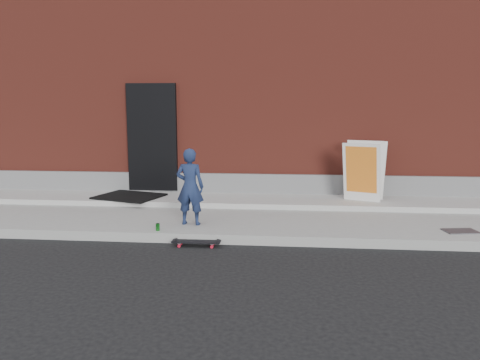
# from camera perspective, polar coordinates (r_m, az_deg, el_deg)

# --- Properties ---
(ground) EXTENTS (80.00, 80.00, 0.00)m
(ground) POSITION_cam_1_polar(r_m,az_deg,el_deg) (7.01, 3.74, -8.03)
(ground) COLOR black
(ground) RESTS_ON ground
(sidewalk) EXTENTS (20.00, 3.00, 0.15)m
(sidewalk) POSITION_cam_1_polar(r_m,az_deg,el_deg) (8.44, 4.07, -4.58)
(sidewalk) COLOR gray
(sidewalk) RESTS_ON ground
(apron) EXTENTS (20.00, 1.20, 0.10)m
(apron) POSITION_cam_1_polar(r_m,az_deg,el_deg) (9.29, 4.22, -2.54)
(apron) COLOR #999893
(apron) RESTS_ON sidewalk
(building) EXTENTS (20.00, 8.10, 5.00)m
(building) POSITION_cam_1_polar(r_m,az_deg,el_deg) (13.71, 4.78, 10.80)
(building) COLOR maroon
(building) RESTS_ON ground
(child) EXTENTS (0.47, 0.33, 1.24)m
(child) POSITION_cam_1_polar(r_m,az_deg,el_deg) (7.55, -6.12, -0.82)
(child) COLOR #182444
(child) RESTS_ON sidewalk
(skateboard) EXTENTS (0.70, 0.19, 0.08)m
(skateboard) POSITION_cam_1_polar(r_m,az_deg,el_deg) (6.99, -5.34, -7.55)
(skateboard) COLOR #B31227
(skateboard) RESTS_ON ground
(pizza_sign) EXTENTS (0.94, 1.01, 1.15)m
(pizza_sign) POSITION_cam_1_polar(r_m,az_deg,el_deg) (9.33, 14.89, 1.13)
(pizza_sign) COLOR silver
(pizza_sign) RESTS_ON apron
(soda_can) EXTENTS (0.07, 0.07, 0.11)m
(soda_can) POSITION_cam_1_polar(r_m,az_deg,el_deg) (7.36, -10.00, -5.67)
(soda_can) COLOR #17771F
(soda_can) RESTS_ON sidewalk
(doormat) EXTENTS (1.43, 1.28, 0.03)m
(doormat) POSITION_cam_1_polar(r_m,az_deg,el_deg) (9.63, -13.34, -1.95)
(doormat) COLOR black
(doormat) RESTS_ON apron
(utility_plate) EXTENTS (0.54, 0.40, 0.01)m
(utility_plate) POSITION_cam_1_polar(r_m,az_deg,el_deg) (7.95, 25.30, -5.66)
(utility_plate) COLOR #4C4C50
(utility_plate) RESTS_ON sidewalk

